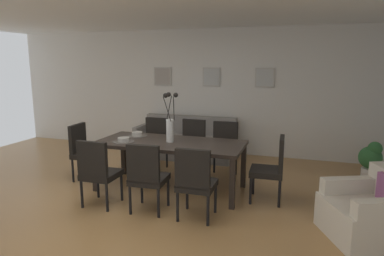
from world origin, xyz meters
The scene contains 23 objects.
ground_plane centered at (0.00, 0.00, 0.00)m, with size 9.00×9.00×0.00m, color #A87A47.
back_wall_panel centered at (0.00, 3.25, 1.30)m, with size 9.00×0.10×2.60m, color silver.
ceiling_panel centered at (0.00, 0.40, 2.64)m, with size 9.00×7.20×0.08m, color white.
dining_table centered at (0.21, 0.84, 0.67)m, with size 2.20×0.97×0.74m.
dining_chair_near_left centered at (-0.46, -0.06, 0.51)m, with size 0.44×0.44×0.92m.
dining_chair_near_right centered at (-0.45, 1.73, 0.51)m, with size 0.44×0.44×0.92m.
dining_chair_far_left centered at (0.24, -0.03, 0.51)m, with size 0.47×0.47×0.92m.
dining_chair_far_right centered at (0.25, 1.76, 0.51)m, with size 0.47×0.47×0.92m.
dining_chair_mid_left centered at (0.89, -0.04, 0.51)m, with size 0.45×0.45×0.92m.
dining_chair_mid_right centered at (0.84, 1.71, 0.51)m, with size 0.46×0.46×0.92m.
dining_chair_head_west centered at (-1.30, 0.83, 0.51)m, with size 0.47×0.47×0.92m.
dining_chair_head_east centered at (1.72, 0.84, 0.51)m, with size 0.46×0.46×0.92m.
centerpiece_vase centered at (0.21, 0.84, 1.02)m, with size 0.21×0.23×0.73m.
placemat_near_left centered at (-0.45, 0.62, 0.74)m, with size 0.32×0.32×0.01m, color #4C4742.
bowl_near_left centered at (-0.45, 0.62, 0.78)m, with size 0.17×0.17×0.07m.
placemat_near_right centered at (-0.45, 1.06, 0.74)m, with size 0.32×0.32×0.01m, color #4C4742.
bowl_near_right centered at (-0.45, 1.06, 0.78)m, with size 0.17×0.17×0.07m.
sofa centered at (-0.18, 2.70, 0.28)m, with size 1.98×0.84×0.80m.
armchair centered at (2.84, 0.13, 0.29)m, with size 1.05×1.05×0.75m.
framed_picture_left centered at (-0.89, 3.18, 1.61)m, with size 0.40×0.03×0.40m.
framed_picture_center centered at (0.21, 3.18, 1.61)m, with size 0.37×0.03×0.39m.
framed_picture_right centered at (1.31, 3.18, 1.61)m, with size 0.38×0.03×0.39m.
potted_plant centered at (3.16, 2.16, 0.37)m, with size 0.36×0.36×0.67m.
Camera 1 is at (2.08, -3.78, 1.90)m, focal length 31.96 mm.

